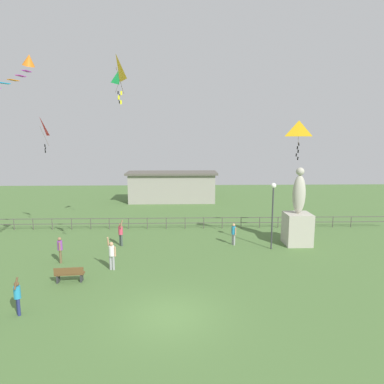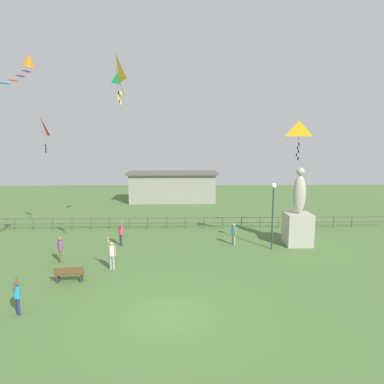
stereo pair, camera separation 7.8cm
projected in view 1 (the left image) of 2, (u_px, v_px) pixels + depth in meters
The scene contains 16 objects.
ground_plane at pixel (170, 316), 14.55m from camera, with size 80.00×80.00×0.00m, color #4C7038.
statue_monument at pixel (298, 221), 23.99m from camera, with size 1.79×1.79×5.50m.
lamppost at pixel (273, 202), 22.69m from camera, with size 0.36×0.36×4.56m.
park_bench at pixel (69, 274), 17.81m from camera, with size 1.53×0.54×0.85m.
person_0 at pixel (121, 233), 23.76m from camera, with size 0.42×0.48×1.90m.
person_1 at pixel (234, 233), 23.96m from camera, with size 0.31×0.40×1.56m.
person_2 at pixel (60, 248), 20.53m from camera, with size 0.30×0.47×1.61m.
person_3 at pixel (112, 253), 19.44m from camera, with size 0.50×0.33×1.94m.
person_4 at pixel (17, 295), 14.48m from camera, with size 0.34×0.47×1.77m.
kite_0 at pixel (299, 130), 21.00m from camera, with size 1.20×0.61×2.43m.
kite_1 at pixel (40, 127), 24.65m from camera, with size 0.90×0.94×2.62m.
kite_3 at pixel (121, 77), 24.03m from camera, with size 0.94×0.94×2.48m.
kite_4 at pixel (116, 68), 16.17m from camera, with size 0.70×0.94×2.34m.
streamer_kite at pixel (22, 65), 16.56m from camera, with size 2.59×5.71×3.64m.
waterfront_railing at pixel (170, 221), 28.25m from camera, with size 36.03×0.06×0.95m.
pavilion_building at pixel (172, 187), 39.89m from camera, with size 10.49×3.73×3.54m.
Camera 1 is at (0.55, -13.53, 7.57)m, focal length 31.77 mm.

